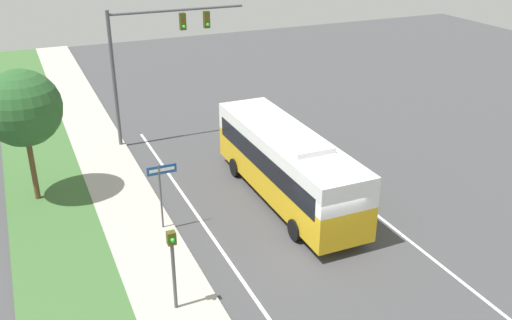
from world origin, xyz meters
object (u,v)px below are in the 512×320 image
signal_gantry (152,48)px  pedestrian_signal (173,258)px  bus (287,162)px  street_sign (161,186)px

signal_gantry → pedestrian_signal: bearing=-102.7°
bus → pedestrian_signal: bearing=-141.0°
bus → pedestrian_signal: (-6.86, -5.55, 0.18)m
signal_gantry → pedestrian_signal: 15.64m
bus → street_sign: bus is taller
signal_gantry → bus: bearing=-69.5°
bus → pedestrian_signal: bus is taller
signal_gantry → street_sign: bearing=-103.5°
signal_gantry → street_sign: signal_gantry is taller
bus → street_sign: bearing=-176.7°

